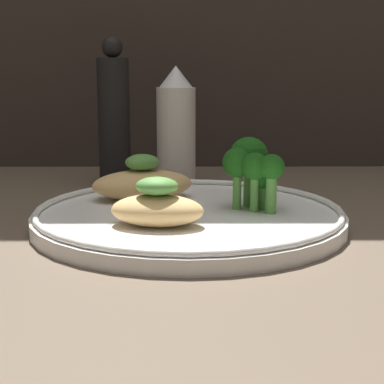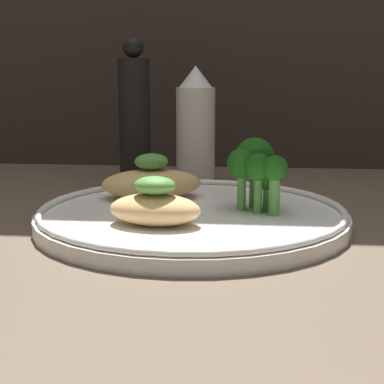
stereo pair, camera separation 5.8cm
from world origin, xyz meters
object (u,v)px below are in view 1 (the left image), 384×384
sauce_bottle (178,128)px  pepper_grinder (116,117)px  plate (192,216)px  broccoli_bunch (256,166)px

sauce_bottle → pepper_grinder: pepper_grinder is taller
plate → pepper_grinder: pepper_grinder is taller
plate → sauce_bottle: sauce_bottle is taller
sauce_bottle → pepper_grinder: bearing=-180.0°
plate → sauce_bottle: 23.63cm
broccoli_bunch → pepper_grinder: size_ratio=0.37×
broccoli_bunch → sauce_bottle: 22.82cm
broccoli_bunch → pepper_grinder: 27.07cm
broccoli_bunch → pepper_grinder: pepper_grinder is taller
broccoli_bunch → plate: bearing=-167.8°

